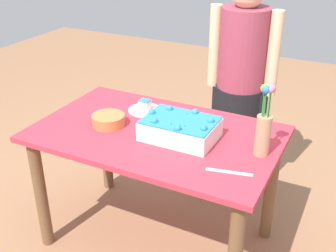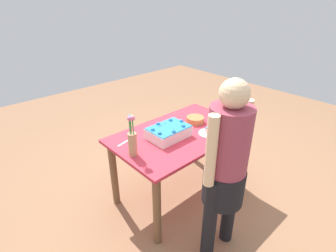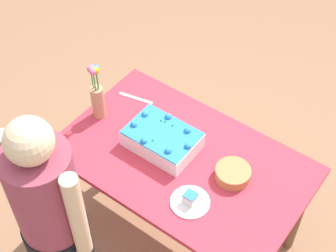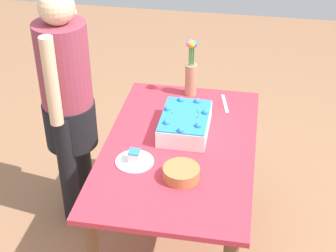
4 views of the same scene
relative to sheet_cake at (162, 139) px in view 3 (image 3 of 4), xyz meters
name	(u,v)px [view 3 (image 3 of 4)]	position (x,y,z in m)	size (l,w,h in m)	color
ground_plane	(181,232)	(0.14, -0.01, -0.80)	(8.00, 8.00, 0.00)	#9C6D4C
dining_table	(183,174)	(0.14, -0.01, -0.18)	(1.31, 0.81, 0.75)	#C73243
sheet_cake	(162,139)	(0.00, 0.00, 0.00)	(0.38, 0.26, 0.13)	white
serving_plate_with_slice	(190,201)	(0.33, -0.21, -0.04)	(0.20, 0.20, 0.07)	white
cake_knife	(136,98)	(-0.34, 0.20, -0.05)	(0.21, 0.02, 0.00)	silver
flower_vase	(97,95)	(-0.42, -0.03, 0.10)	(0.07, 0.07, 0.36)	tan
fruit_bowl	(233,174)	(0.42, 0.04, -0.02)	(0.18, 0.18, 0.06)	#C07741
person_standing	(52,217)	(-0.09, -0.71, 0.05)	(0.45, 0.31, 1.49)	black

